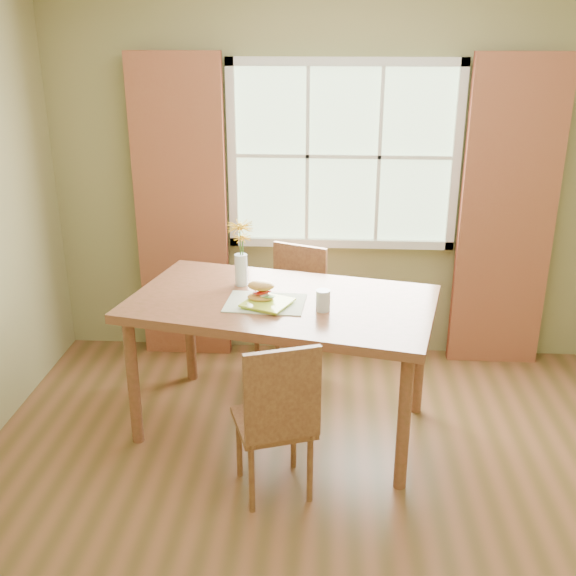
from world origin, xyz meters
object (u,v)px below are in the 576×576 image
(flower_vase, at_px, (241,248))
(water_glass, at_px, (323,301))
(chair_near, at_px, (277,415))
(croissant_sandwich, at_px, (261,291))
(dining_table, at_px, (282,313))
(chair_far, at_px, (293,309))

(flower_vase, bearing_deg, water_glass, -36.31)
(chair_near, relative_size, croissant_sandwich, 5.52)
(dining_table, xyz_separation_m, croissant_sandwich, (-0.11, -0.07, 0.16))
(chair_near, bearing_deg, dining_table, 72.86)
(dining_table, xyz_separation_m, water_glass, (0.24, -0.15, 0.15))
(dining_table, distance_m, chair_near, 0.74)
(chair_near, bearing_deg, croissant_sandwich, 83.26)
(dining_table, height_order, croissant_sandwich, croissant_sandwich)
(chair_near, height_order, water_glass, water_glass)
(croissant_sandwich, bearing_deg, water_glass, -9.73)
(water_glass, bearing_deg, chair_far, 104.79)
(dining_table, xyz_separation_m, flower_vase, (-0.26, 0.22, 0.33))
(water_glass, relative_size, flower_vase, 0.30)
(dining_table, distance_m, chair_far, 0.70)
(chair_near, bearing_deg, flower_vase, 88.25)
(chair_far, height_order, water_glass, water_glass)
(dining_table, relative_size, chair_far, 2.02)
(chair_near, xyz_separation_m, flower_vase, (-0.29, 0.92, 0.59))
(dining_table, relative_size, flower_vase, 4.76)
(chair_far, distance_m, flower_vase, 0.78)
(dining_table, height_order, chair_near, chair_near)
(chair_far, distance_m, water_glass, 0.92)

